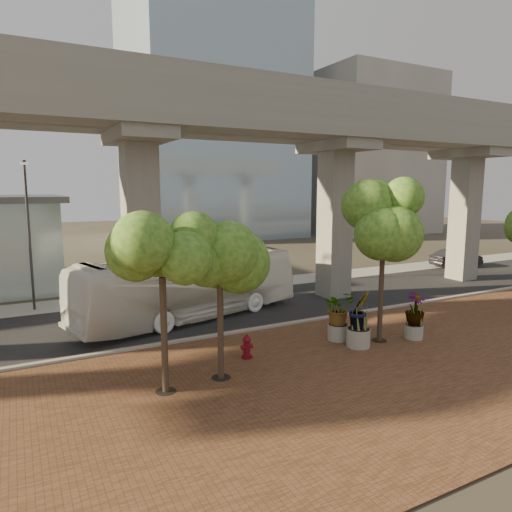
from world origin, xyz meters
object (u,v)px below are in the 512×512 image
planter_front (339,310)px  fire_hydrant (247,347)px  parked_car (456,258)px  transit_bus (191,286)px

planter_front → fire_hydrant: bearing=-179.2°
parked_car → planter_front: 23.90m
transit_bus → parked_car: (25.91, 4.36, -0.98)m
transit_bus → fire_hydrant: size_ratio=12.95×
fire_hydrant → planter_front: bearing=0.8°
fire_hydrant → planter_front: planter_front is taller
parked_car → fire_hydrant: (-25.91, -10.88, -0.24)m
fire_hydrant → parked_car: bearing=22.8°
transit_bus → fire_hydrant: bearing=165.9°
transit_bus → planter_front: 7.94m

